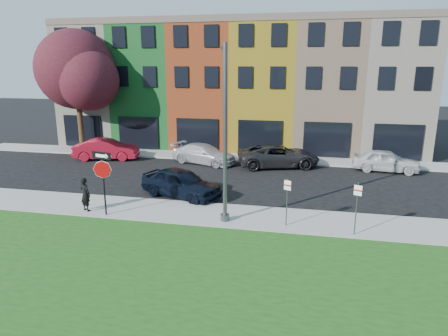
% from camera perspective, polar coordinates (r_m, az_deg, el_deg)
% --- Properties ---
extents(ground, '(120.00, 120.00, 0.00)m').
position_cam_1_polar(ground, '(16.18, -1.74, -10.89)').
color(ground, black).
rests_on(ground, ground).
extents(sidewalk_near, '(40.00, 3.00, 0.12)m').
position_cam_1_polar(sidewalk_near, '(18.59, 6.48, -7.29)').
color(sidewalk_near, gray).
rests_on(sidewalk_near, ground).
extents(sidewalk_far, '(40.00, 2.40, 0.12)m').
position_cam_1_polar(sidewalk_far, '(30.68, -0.74, 1.62)').
color(sidewalk_far, gray).
rests_on(sidewalk_far, ground).
extents(rowhouse_block, '(30.00, 10.12, 10.00)m').
position_cam_1_polar(rowhouse_block, '(35.92, 2.18, 11.47)').
color(rowhouse_block, beige).
rests_on(rowhouse_block, ground).
extents(stop_sign, '(1.03, 0.29, 3.01)m').
position_cam_1_polar(stop_sign, '(19.00, -16.96, -0.34)').
color(stop_sign, black).
rests_on(stop_sign, sidewalk_near).
extents(man, '(0.89, 0.84, 1.65)m').
position_cam_1_polar(man, '(20.20, -19.20, -3.57)').
color(man, black).
rests_on(man, sidewalk_near).
extents(sedan_near, '(5.04, 5.88, 1.57)m').
position_cam_1_polar(sedan_near, '(21.57, -6.16, -2.12)').
color(sedan_near, black).
rests_on(sedan_near, ground).
extents(parked_car_red, '(3.69, 5.44, 1.56)m').
position_cam_1_polar(parked_car_red, '(31.20, -16.47, 2.59)').
color(parked_car_red, maroon).
rests_on(parked_car_red, ground).
extents(parked_car_silver, '(4.65, 5.87, 1.38)m').
position_cam_1_polar(parked_car_silver, '(28.81, -2.88, 2.04)').
color(parked_car_silver, '#B0AFB4').
rests_on(parked_car_silver, ground).
extents(parked_car_dark, '(5.66, 7.05, 1.57)m').
position_cam_1_polar(parked_car_dark, '(28.03, 7.78, 1.76)').
color(parked_car_dark, black).
rests_on(parked_car_dark, ground).
extents(parked_car_white, '(2.61, 4.65, 1.46)m').
position_cam_1_polar(parked_car_white, '(28.69, 22.11, 0.99)').
color(parked_car_white, silver).
rests_on(parked_car_white, ground).
extents(street_lamp, '(0.86, 2.54, 7.71)m').
position_cam_1_polar(street_lamp, '(17.31, 0.13, 4.78)').
color(street_lamp, '#494C4E').
rests_on(street_lamp, sidewalk_near).
extents(parking_sign_a, '(0.30, 0.17, 2.14)m').
position_cam_1_polar(parking_sign_a, '(17.41, 9.00, -4.01)').
color(parking_sign_a, '#494C4E').
rests_on(parking_sign_a, sidewalk_near).
extents(parking_sign_b, '(0.30, 0.16, 2.24)m').
position_cam_1_polar(parking_sign_b, '(17.13, 18.45, -4.73)').
color(parking_sign_b, '#494C4E').
rests_on(parking_sign_b, sidewalk_near).
extents(tree_purple, '(7.44, 6.51, 9.53)m').
position_cam_1_polar(tree_purple, '(34.35, -20.17, 12.82)').
color(tree_purple, black).
rests_on(tree_purple, sidewalk_far).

